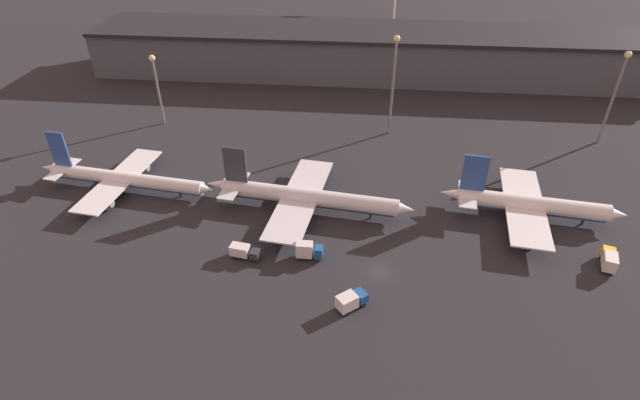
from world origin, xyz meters
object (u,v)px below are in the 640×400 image
object	(u,v)px
service_vehicle_0	(308,250)
service_vehicle_2	(351,301)
service_vehicle_3	(609,259)
airplane_1	(306,197)
service_vehicle_1	(244,251)
airplane_0	(124,179)
airplane_2	(530,205)

from	to	relation	value
service_vehicle_0	service_vehicle_2	world-z (taller)	service_vehicle_0
service_vehicle_3	service_vehicle_2	bearing A→B (deg)	125.12
airplane_1	service_vehicle_1	xyz separation A→B (m)	(-10.27, -17.49, -1.74)
airplane_0	service_vehicle_0	size ratio (longest dim) A/B	8.63
airplane_1	service_vehicle_2	bearing A→B (deg)	-61.50
service_vehicle_3	airplane_2	bearing A→B (deg)	54.82
airplane_1	service_vehicle_1	world-z (taller)	airplane_1
airplane_0	airplane_2	bearing A→B (deg)	5.76
airplane_0	airplane_2	size ratio (longest dim) A/B	1.15
service_vehicle_0	airplane_0	bearing A→B (deg)	156.09
service_vehicle_3	service_vehicle_1	bearing A→B (deg)	110.84
service_vehicle_2	service_vehicle_1	bearing A→B (deg)	112.78
airplane_0	airplane_1	xyz separation A→B (m)	(44.00, -4.16, 0.43)
airplane_1	service_vehicle_2	xyz separation A→B (m)	(11.28, -28.92, -1.56)
airplane_2	service_vehicle_2	size ratio (longest dim) A/B	6.60
airplane_2	service_vehicle_0	bearing A→B (deg)	-151.23
service_vehicle_0	service_vehicle_3	world-z (taller)	service_vehicle_0
airplane_1	service_vehicle_1	size ratio (longest dim) A/B	7.57
airplane_2	service_vehicle_0	world-z (taller)	airplane_2
airplane_0	service_vehicle_2	xyz separation A→B (m)	(55.28, -33.08, -1.13)
airplane_1	service_vehicle_2	size ratio (longest dim) A/B	8.03
airplane_1	service_vehicle_2	distance (m)	31.08
service_vehicle_3	airplane_0	bearing A→B (deg)	97.95
service_vehicle_2	service_vehicle_0	bearing A→B (deg)	86.34
airplane_1	airplane_2	bearing A→B (deg)	9.35
airplane_0	service_vehicle_1	size ratio (longest dim) A/B	7.17
service_vehicle_0	airplane_2	bearing A→B (deg)	21.67
airplane_2	airplane_1	bearing A→B (deg)	-170.65
airplane_0	service_vehicle_1	distance (m)	40.10
airplane_0	service_vehicle_0	xyz separation A→B (m)	(46.37, -20.64, -0.90)
service_vehicle_1	service_vehicle_3	world-z (taller)	service_vehicle_3
service_vehicle_0	service_vehicle_3	size ratio (longest dim) A/B	0.79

